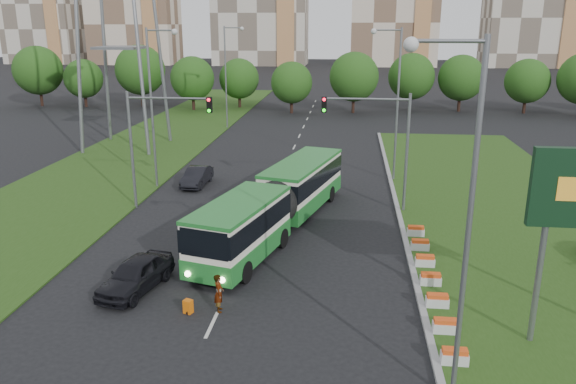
# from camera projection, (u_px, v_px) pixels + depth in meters

# --- Properties ---
(ground) EXTENTS (360.00, 360.00, 0.00)m
(ground) POSITION_uv_depth(u_px,v_px,m) (295.00, 269.00, 29.23)
(ground) COLOR black
(ground) RESTS_ON ground
(grass_median) EXTENTS (14.00, 60.00, 0.15)m
(grass_median) POSITION_uv_depth(u_px,v_px,m) (512.00, 225.00, 35.48)
(grass_median) COLOR #244513
(grass_median) RESTS_ON ground
(median_kerb) EXTENTS (0.30, 60.00, 0.18)m
(median_kerb) POSITION_uv_depth(u_px,v_px,m) (400.00, 220.00, 36.19)
(median_kerb) COLOR gray
(median_kerb) RESTS_ON ground
(left_verge) EXTENTS (12.00, 110.00, 0.10)m
(left_verge) POSITION_uv_depth(u_px,v_px,m) (137.00, 154.00, 54.87)
(left_verge) COLOR #244513
(left_verge) RESTS_ON ground
(lane_markings) EXTENTS (0.20, 100.00, 0.01)m
(lane_markings) POSITION_uv_depth(u_px,v_px,m) (283.00, 171.00, 48.58)
(lane_markings) COLOR beige
(lane_markings) RESTS_ON ground
(flower_planters) EXTENTS (1.10, 13.70, 0.60)m
(flower_planters) POSITION_uv_depth(u_px,v_px,m) (431.00, 279.00, 27.07)
(flower_planters) COLOR silver
(flower_planters) RESTS_ON grass_median
(traffic_mast_median) EXTENTS (5.76, 0.32, 8.00)m
(traffic_mast_median) POSITION_uv_depth(u_px,v_px,m) (383.00, 134.00, 36.71)
(traffic_mast_median) COLOR slate
(traffic_mast_median) RESTS_ON ground
(traffic_mast_left) EXTENTS (5.76, 0.32, 8.00)m
(traffic_mast_left) POSITION_uv_depth(u_px,v_px,m) (154.00, 132.00, 37.33)
(traffic_mast_left) COLOR slate
(traffic_mast_left) RESTS_ON ground
(street_lamps) EXTENTS (36.00, 60.00, 12.00)m
(street_lamps) POSITION_uv_depth(u_px,v_px,m) (265.00, 122.00, 37.33)
(street_lamps) COLOR slate
(street_lamps) RESTS_ON ground
(tree_line) EXTENTS (120.00, 8.00, 9.00)m
(tree_line) POSITION_uv_depth(u_px,v_px,m) (403.00, 81.00, 79.26)
(tree_line) COLOR #1E4A13
(tree_line) RESTS_ON ground
(midrise_west) EXTENTS (22.00, 14.00, 36.00)m
(midrise_west) POSITION_uv_depth(u_px,v_px,m) (41.00, 4.00, 176.65)
(midrise_west) COLOR beige
(midrise_west) RESTS_ON ground
(articulated_bus) EXTENTS (2.81, 18.02, 2.97)m
(articulated_bus) POSITION_uv_depth(u_px,v_px,m) (274.00, 202.00, 34.24)
(articulated_bus) COLOR white
(articulated_bus) RESTS_ON ground
(car_left_near) EXTENTS (2.90, 5.01, 1.60)m
(car_left_near) POSITION_uv_depth(u_px,v_px,m) (136.00, 274.00, 26.73)
(car_left_near) COLOR black
(car_left_near) RESTS_ON ground
(car_left_far) EXTENTS (1.69, 4.43, 1.44)m
(car_left_far) POSITION_uv_depth(u_px,v_px,m) (197.00, 177.00, 44.14)
(car_left_far) COLOR black
(car_left_far) RESTS_ON ground
(pedestrian) EXTENTS (0.55, 0.72, 1.76)m
(pedestrian) POSITION_uv_depth(u_px,v_px,m) (219.00, 293.00, 24.72)
(pedestrian) COLOR gray
(pedestrian) RESTS_ON ground
(shopping_trolley) EXTENTS (0.36, 0.39, 0.62)m
(shopping_trolley) POSITION_uv_depth(u_px,v_px,m) (188.00, 307.00, 24.71)
(shopping_trolley) COLOR orange
(shopping_trolley) RESTS_ON ground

